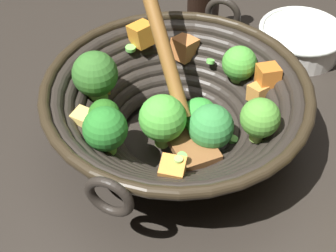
{
  "coord_description": "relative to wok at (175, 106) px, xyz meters",
  "views": [
    {
      "loc": [
        -0.27,
        -0.38,
        0.5
      ],
      "look_at": [
        -0.01,
        0.01,
        0.03
      ],
      "focal_mm": 54.32,
      "sensor_mm": 36.0,
      "label": 1
    }
  ],
  "objects": [
    {
      "name": "ground_plane",
      "position": [
        0.0,
        -0.0,
        -0.07
      ],
      "size": [
        4.0,
        4.0,
        0.0
      ],
      "primitive_type": "plane",
      "color": "#28231E"
    },
    {
      "name": "wok",
      "position": [
        0.0,
        0.0,
        0.0
      ],
      "size": [
        0.34,
        0.33,
        0.25
      ],
      "color": "black",
      "rests_on": "ground"
    },
    {
      "name": "prep_bowl",
      "position": [
        0.28,
        0.06,
        -0.04
      ],
      "size": [
        0.14,
        0.14,
        0.05
      ],
      "color": "silver",
      "rests_on": "ground"
    }
  ]
}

